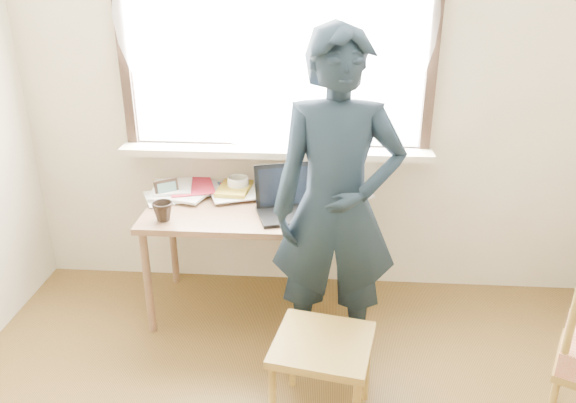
# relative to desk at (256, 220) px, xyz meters

# --- Properties ---
(room_shell) EXTENTS (3.52, 4.02, 2.61)m
(room_shell) POSITION_rel_desk_xyz_m (0.27, -1.43, 1.03)
(room_shell) COLOR beige
(room_shell) RESTS_ON ground
(desk) EXTENTS (1.25, 0.63, 0.67)m
(desk) POSITION_rel_desk_xyz_m (0.00, 0.00, 0.00)
(desk) COLOR brown
(desk) RESTS_ON ground
(laptop) EXTENTS (0.45, 0.40, 0.26)m
(laptop) POSITION_rel_desk_xyz_m (0.20, -0.03, 0.13)
(laptop) COLOR black
(laptop) RESTS_ON desk
(mug_white) EXTENTS (0.14, 0.14, 0.10)m
(mug_white) POSITION_rel_desk_xyz_m (-0.13, 0.23, 0.12)
(mug_white) COLOR white
(mug_white) RESTS_ON desk
(mug_dark) EXTENTS (0.13, 0.13, 0.11)m
(mug_dark) POSITION_rel_desk_xyz_m (-0.48, -0.19, 0.12)
(mug_dark) COLOR black
(mug_dark) RESTS_ON desk
(mouse) EXTENTS (0.10, 0.07, 0.04)m
(mouse) POSITION_rel_desk_xyz_m (0.52, -0.10, 0.09)
(mouse) COLOR black
(mouse) RESTS_ON desk
(desk_clutter) EXTENTS (0.86, 0.53, 0.06)m
(desk_clutter) POSITION_rel_desk_xyz_m (-0.32, 0.16, 0.10)
(desk_clutter) COLOR #B72137
(desk_clutter) RESTS_ON desk
(book_a) EXTENTS (0.29, 0.32, 0.03)m
(book_a) POSITION_rel_desk_xyz_m (-0.45, 0.22, 0.08)
(book_a) COLOR white
(book_a) RESTS_ON desk
(book_b) EXTENTS (0.32, 0.32, 0.02)m
(book_b) POSITION_rel_desk_xyz_m (0.46, 0.25, 0.08)
(book_b) COLOR white
(book_b) RESTS_ON desk
(picture_frame) EXTENTS (0.13, 0.09, 0.11)m
(picture_frame) POSITION_rel_desk_xyz_m (-0.54, 0.10, 0.12)
(picture_frame) COLOR black
(picture_frame) RESTS_ON desk
(work_chair) EXTENTS (0.49, 0.48, 0.43)m
(work_chair) POSITION_rel_desk_xyz_m (0.40, -0.87, -0.24)
(work_chair) COLOR olive
(work_chair) RESTS_ON ground
(person) EXTENTS (0.64, 0.43, 1.74)m
(person) POSITION_rel_desk_xyz_m (0.45, -0.40, 0.27)
(person) COLOR black
(person) RESTS_ON ground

